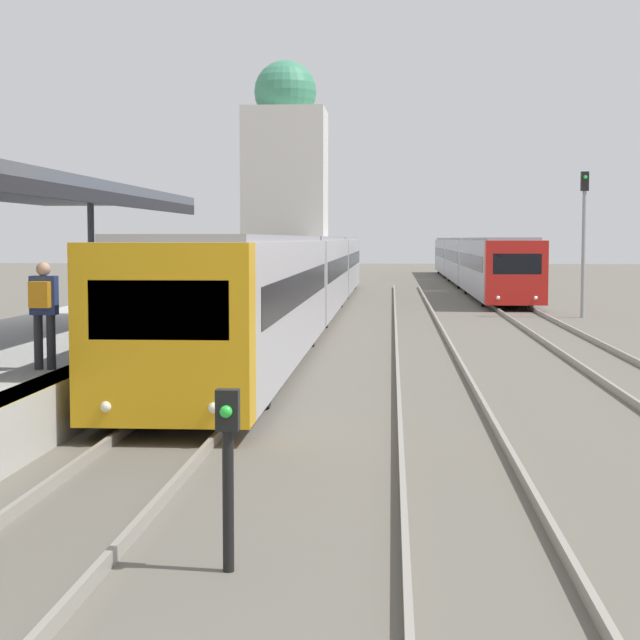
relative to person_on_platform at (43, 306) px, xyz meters
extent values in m
cube|color=black|center=(0.10, -1.74, 1.78)|extent=(0.08, 27.36, 0.24)
cylinder|color=#47474C|center=(-1.86, 9.20, 0.46)|extent=(0.16, 0.16, 2.89)
cylinder|color=#2D2D33|center=(-0.10, 0.04, -0.56)|extent=(0.14, 0.14, 0.85)
cylinder|color=#2D2D33|center=(0.10, 0.04, -0.56)|extent=(0.14, 0.14, 0.85)
cube|color=navy|center=(0.00, 0.04, 0.16)|extent=(0.40, 0.22, 0.60)
sphere|color=tan|center=(0.00, 0.04, 0.57)|extent=(0.22, 0.22, 0.22)
cube|color=orange|center=(0.00, -0.16, 0.18)|extent=(0.30, 0.18, 0.40)
cube|color=gold|center=(2.14, -1.23, -0.31)|extent=(2.52, 0.70, 2.58)
cube|color=black|center=(2.14, -1.56, 0.05)|extent=(1.97, 0.04, 0.83)
sphere|color=#EFEACC|center=(1.38, -1.57, -1.30)|extent=(0.16, 0.16, 0.16)
sphere|color=#EFEACC|center=(2.90, -1.57, -1.30)|extent=(0.16, 0.16, 0.16)
cube|color=#B7B7BC|center=(2.14, 7.22, -0.31)|extent=(2.52, 16.20, 2.58)
cube|color=gray|center=(2.14, 7.22, 1.04)|extent=(2.22, 15.88, 0.12)
cube|color=black|center=(2.14, 7.22, -0.03)|extent=(2.54, 14.91, 0.67)
cylinder|color=black|center=(1.07, 1.95, -1.52)|extent=(0.12, 0.70, 0.70)
cylinder|color=black|center=(3.21, 1.95, -1.52)|extent=(0.12, 0.70, 0.70)
cylinder|color=black|center=(1.07, 12.48, -1.52)|extent=(0.12, 0.70, 0.70)
cylinder|color=black|center=(3.21, 12.48, -1.52)|extent=(0.12, 0.70, 0.70)
cube|color=#B7B7BC|center=(2.14, 23.77, -0.31)|extent=(2.52, 16.20, 2.58)
cube|color=gray|center=(2.14, 23.77, 1.04)|extent=(2.22, 15.88, 0.12)
cube|color=black|center=(2.14, 23.77, -0.03)|extent=(2.54, 14.91, 0.67)
cylinder|color=black|center=(1.07, 18.51, -1.52)|extent=(0.12, 0.70, 0.70)
cylinder|color=black|center=(3.21, 18.51, -1.52)|extent=(0.12, 0.70, 0.70)
cylinder|color=black|center=(1.07, 29.04, -1.52)|extent=(0.12, 0.70, 0.70)
cylinder|color=black|center=(3.21, 29.04, -1.52)|extent=(0.12, 0.70, 0.70)
cube|color=#B7B7BC|center=(2.14, 40.33, -0.31)|extent=(2.52, 16.20, 2.58)
cube|color=gray|center=(2.14, 40.33, 1.04)|extent=(2.22, 15.88, 0.12)
cube|color=black|center=(2.14, 40.33, -0.03)|extent=(2.54, 14.91, 0.67)
cylinder|color=black|center=(1.07, 35.06, -1.52)|extent=(0.12, 0.70, 0.70)
cylinder|color=black|center=(3.21, 35.06, -1.52)|extent=(0.12, 0.70, 0.70)
cylinder|color=black|center=(1.07, 45.59, -1.52)|extent=(0.12, 0.70, 0.70)
cylinder|color=black|center=(3.21, 45.59, -1.52)|extent=(0.12, 0.70, 0.70)
cube|color=red|center=(10.26, 26.67, -0.32)|extent=(2.44, 0.70, 2.55)
cube|color=black|center=(10.26, 26.34, 0.04)|extent=(1.90, 0.04, 0.82)
sphere|color=#EFEACC|center=(9.53, 26.33, -1.30)|extent=(0.16, 0.16, 0.16)
sphere|color=#EFEACC|center=(10.99, 26.33, -1.30)|extent=(0.16, 0.16, 0.16)
cube|color=#A8ADB7|center=(10.26, 35.09, -0.32)|extent=(2.44, 16.15, 2.55)
cube|color=gray|center=(10.26, 35.09, 1.02)|extent=(2.15, 15.83, 0.12)
cube|color=black|center=(10.26, 35.09, -0.04)|extent=(2.46, 14.86, 0.66)
cylinder|color=black|center=(9.22, 29.84, -1.52)|extent=(0.12, 0.70, 0.70)
cylinder|color=black|center=(11.30, 29.84, -1.52)|extent=(0.12, 0.70, 0.70)
cylinder|color=black|center=(9.22, 40.34, -1.52)|extent=(0.12, 0.70, 0.70)
cylinder|color=black|center=(11.30, 40.34, -1.52)|extent=(0.12, 0.70, 0.70)
cube|color=#A8ADB7|center=(10.26, 51.59, -0.32)|extent=(2.44, 16.15, 2.55)
cube|color=gray|center=(10.26, 51.59, 1.02)|extent=(2.15, 15.83, 0.12)
cube|color=black|center=(10.26, 51.59, -0.04)|extent=(2.46, 14.86, 0.66)
cylinder|color=black|center=(9.22, 46.34, -1.52)|extent=(0.12, 0.70, 0.70)
cylinder|color=black|center=(11.30, 46.34, -1.52)|extent=(0.12, 0.70, 0.70)
cylinder|color=black|center=(9.22, 56.84, -1.52)|extent=(0.12, 0.70, 0.70)
cylinder|color=black|center=(11.30, 56.84, -1.52)|extent=(0.12, 0.70, 0.70)
cube|color=#A8ADB7|center=(10.26, 68.09, -0.32)|extent=(2.44, 16.15, 2.55)
cube|color=gray|center=(10.26, 68.09, 1.02)|extent=(2.15, 15.83, 0.12)
cube|color=black|center=(10.26, 68.09, -0.04)|extent=(2.46, 14.86, 0.66)
cylinder|color=black|center=(9.22, 62.84, -1.52)|extent=(0.12, 0.70, 0.70)
cylinder|color=black|center=(11.30, 62.84, -1.52)|extent=(0.12, 0.70, 0.70)
cylinder|color=black|center=(9.22, 73.34, -1.52)|extent=(0.12, 0.70, 0.70)
cylinder|color=black|center=(11.30, 73.34, -1.52)|extent=(0.12, 0.70, 0.70)
cylinder|color=black|center=(3.93, -6.98, -1.25)|extent=(0.10, 0.10, 1.25)
cube|color=black|center=(3.93, -6.98, -0.44)|extent=(0.20, 0.14, 0.36)
sphere|color=green|center=(3.93, -7.07, -0.44)|extent=(0.11, 0.11, 0.11)
cylinder|color=gray|center=(12.34, 23.65, 0.80)|extent=(0.14, 0.14, 5.33)
cube|color=black|center=(12.34, 23.65, 3.11)|extent=(0.28, 0.20, 0.70)
sphere|color=green|center=(12.34, 23.53, 3.25)|extent=(0.14, 0.14, 0.14)
cube|color=silver|center=(-0.41, 41.77, 3.04)|extent=(4.36, 4.36, 9.83)
sphere|color=#3D8966|center=(-0.41, 41.77, 8.88)|extent=(3.35, 3.35, 3.35)
camera|label=1|loc=(5.34, -16.05, 1.04)|focal=60.00mm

